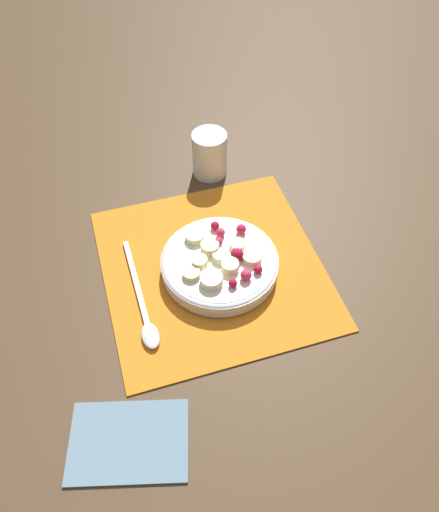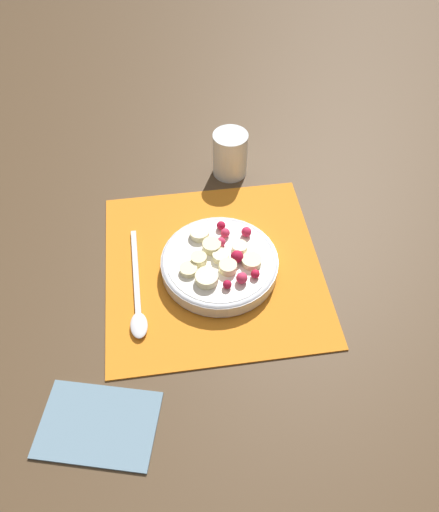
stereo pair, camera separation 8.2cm
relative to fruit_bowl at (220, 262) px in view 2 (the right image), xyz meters
name	(u,v)px [view 2 (the right image)]	position (x,y,z in m)	size (l,w,h in m)	color
ground_plane	(213,267)	(0.01, 0.01, -0.02)	(3.00, 3.00, 0.00)	#4C3823
placemat	(213,266)	(0.01, 0.01, -0.02)	(0.37, 0.36, 0.01)	orange
fruit_bowl	(220,262)	(0.00, 0.00, 0.00)	(0.20, 0.20, 0.05)	silver
spoon	(138,303)	(-0.05, 0.14, -0.01)	(0.22, 0.03, 0.01)	silver
drinking_glass	(230,154)	(0.25, -0.06, 0.02)	(0.07, 0.07, 0.09)	white
napkin	(98,424)	(-0.24, 0.20, -0.02)	(0.15, 0.18, 0.01)	slate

